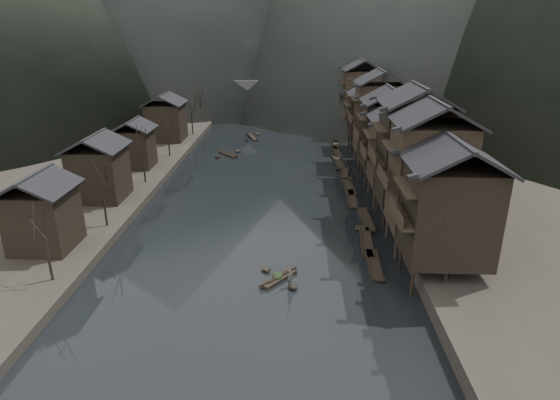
{
  "coord_description": "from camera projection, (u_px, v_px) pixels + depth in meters",
  "views": [
    {
      "loc": [
        4.22,
        -45.29,
        21.98
      ],
      "look_at": [
        2.39,
        5.93,
        2.5
      ],
      "focal_mm": 30.0,
      "sensor_mm": 36.0,
      "label": 1
    }
  ],
  "objects": [
    {
      "name": "bamboo_pole",
      "position": [
        292.0,
        251.0,
        40.16
      ],
      "size": [
        1.15,
        1.83,
        3.27
      ],
      "primitive_type": "cylinder",
      "rotation": [
        0.57,
        0.0,
        -0.55
      ],
      "color": "#8C7A51",
      "rests_on": "boatman"
    },
    {
      "name": "boatman",
      "position": [
        290.0,
        275.0,
        41.03
      ],
      "size": [
        0.67,
        0.67,
        1.57
      ],
      "primitive_type": "imported",
      "rotation": [
        0.0,
        0.0,
        2.37
      ],
      "color": "#4C4C4E",
      "rests_on": "hero_sampan"
    },
    {
      "name": "moored_sampans",
      "position": [
        345.0,
        173.0,
        72.45
      ],
      "size": [
        2.75,
        66.56,
        0.47
      ],
      "color": "black",
      "rests_on": "water"
    },
    {
      "name": "right_bank",
      "position": [
        463.0,
        145.0,
        86.14
      ],
      "size": [
        40.0,
        200.0,
        1.8
      ],
      "primitive_type": "cube",
      "color": "#2D2823",
      "rests_on": "ground"
    },
    {
      "name": "bare_trees",
      "position": [
        160.0,
        131.0,
        72.49
      ],
      "size": [
        3.71,
        74.58,
        7.41
      ],
      "color": "black",
      "rests_on": "left_bank"
    },
    {
      "name": "water",
      "position": [
        256.0,
        241.0,
        50.26
      ],
      "size": [
        300.0,
        300.0,
        0.0
      ],
      "primitive_type": "plane",
      "color": "black",
      "rests_on": "ground"
    },
    {
      "name": "cargo_heap",
      "position": [
        277.0,
        272.0,
        42.52
      ],
      "size": [
        0.99,
        1.3,
        0.6
      ],
      "primitive_type": "ellipsoid",
      "color": "black",
      "rests_on": "hero_sampan"
    },
    {
      "name": "midriver_boats",
      "position": [
        257.0,
        132.0,
        99.75
      ],
      "size": [
        12.7,
        44.31,
        0.45
      ],
      "color": "black",
      "rests_on": "water"
    },
    {
      "name": "stone_bridge",
      "position": [
        280.0,
        95.0,
        115.7
      ],
      "size": [
        40.0,
        6.0,
        9.0
      ],
      "color": "#4C4C4F",
      "rests_on": "ground"
    },
    {
      "name": "stilt_houses",
      "position": [
        391.0,
        124.0,
        64.28
      ],
      "size": [
        9.0,
        67.6,
        16.02
      ],
      "color": "black",
      "rests_on": "ground"
    },
    {
      "name": "hero_sampan",
      "position": [
        279.0,
        278.0,
        42.56
      ],
      "size": [
        3.47,
        3.97,
        0.43
      ],
      "color": "black",
      "rests_on": "water"
    },
    {
      "name": "left_bank",
      "position": [
        90.0,
        143.0,
        88.58
      ],
      "size": [
        40.0,
        200.0,
        1.2
      ],
      "primitive_type": "cube",
      "color": "#2D2823",
      "rests_on": "ground"
    },
    {
      "name": "left_houses",
      "position": [
        126.0,
        143.0,
        67.72
      ],
      "size": [
        8.1,
        53.2,
        8.73
      ],
      "color": "black",
      "rests_on": "left_bank"
    }
  ]
}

